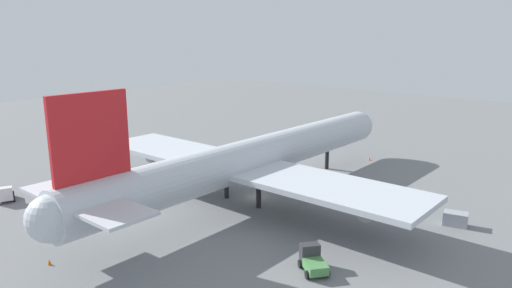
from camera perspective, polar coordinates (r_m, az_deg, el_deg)
ground_plane at (r=69.95m, az=0.00°, el=-6.48°), size 267.22×267.22×0.00m
cargo_airplane at (r=67.74m, az=-0.29°, el=-1.71°), size 66.81×53.53×18.01m
baggage_tug at (r=49.45m, az=6.94°, el=-13.92°), size 3.86×4.18×2.47m
cargo_loader at (r=77.19m, az=-28.33°, el=-5.32°), size 3.44×4.28×2.32m
cargo_container_aft at (r=64.86m, az=23.16°, el=-8.40°), size 2.43×3.23×1.72m
safety_cone_nose at (r=92.45m, az=13.65°, el=-1.73°), size 0.45×0.45×0.65m
safety_cone_tail at (r=54.98m, az=-23.90°, el=-13.04°), size 0.42×0.42×0.60m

